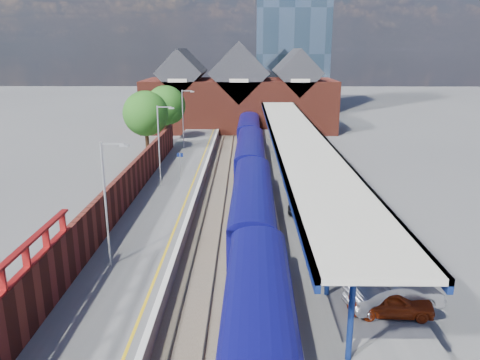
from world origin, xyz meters
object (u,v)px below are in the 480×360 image
(parked_car_blue, at_px, (326,177))
(parked_car_red, at_px, (390,301))
(platform_sign, at_px, (180,161))
(parked_car_silver, at_px, (394,294))
(lamp_post_b, at_px, (108,197))
(lamp_post_d, at_px, (184,116))
(lamp_post_c, at_px, (160,141))
(parked_car_dark, at_px, (321,207))
(train, at_px, (251,173))

(parked_car_blue, bearing_deg, parked_car_red, 162.64)
(platform_sign, height_order, parked_car_silver, platform_sign)
(lamp_post_b, relative_size, parked_car_silver, 1.56)
(lamp_post_d, bearing_deg, parked_car_red, -69.28)
(parked_car_silver, bearing_deg, lamp_post_d, 6.83)
(lamp_post_c, xyz_separation_m, parked_car_dark, (12.81, -7.94, -3.30))
(lamp_post_c, height_order, lamp_post_d, same)
(lamp_post_c, height_order, platform_sign, lamp_post_c)
(lamp_post_b, relative_size, parked_car_red, 1.82)
(lamp_post_d, bearing_deg, parked_car_dark, -61.85)
(lamp_post_b, height_order, parked_car_red, lamp_post_b)
(lamp_post_d, height_order, parked_car_red, lamp_post_d)
(platform_sign, bearing_deg, lamp_post_c, -124.26)
(parked_car_silver, relative_size, parked_car_dark, 0.94)
(lamp_post_d, bearing_deg, platform_sign, -84.44)
(lamp_post_d, relative_size, parked_car_red, 1.82)
(platform_sign, bearing_deg, train, -16.19)
(train, distance_m, parked_car_blue, 6.79)
(parked_car_blue, bearing_deg, platform_sign, 69.65)
(parked_car_silver, height_order, parked_car_blue, parked_car_silver)
(train, height_order, lamp_post_c, lamp_post_c)
(lamp_post_b, xyz_separation_m, platform_sign, (1.36, 18.00, -2.30))
(parked_car_red, bearing_deg, lamp_post_c, 36.88)
(lamp_post_d, bearing_deg, parked_car_blue, -46.02)
(platform_sign, xyz_separation_m, parked_car_blue, (13.21, -1.10, -1.16))
(parked_car_silver, xyz_separation_m, parked_car_dark, (-1.41, 12.35, -0.05))
(train, distance_m, parked_car_red, 21.74)
(lamp_post_b, relative_size, lamp_post_c, 1.00)
(parked_car_red, relative_size, parked_car_dark, 0.80)
(lamp_post_b, xyz_separation_m, lamp_post_d, (0.00, 32.00, 0.00))
(train, height_order, parked_car_red, train)
(lamp_post_b, relative_size, platform_sign, 2.80)
(lamp_post_c, xyz_separation_m, parked_car_blue, (14.57, 0.90, -3.46))
(lamp_post_c, bearing_deg, parked_car_dark, -31.80)
(lamp_post_b, xyz_separation_m, parked_car_silver, (14.22, -4.29, -3.25))
(lamp_post_c, xyz_separation_m, platform_sign, (1.36, 2.00, -2.30))
(train, relative_size, lamp_post_d, 9.42)
(parked_car_red, distance_m, parked_car_silver, 0.57)
(parked_car_dark, bearing_deg, train, 36.34)
(parked_car_dark, bearing_deg, lamp_post_c, 62.95)
(parked_car_dark, distance_m, parked_car_blue, 9.02)
(train, distance_m, parked_car_dark, 9.47)
(lamp_post_b, height_order, parked_car_silver, lamp_post_b)
(parked_car_red, height_order, parked_car_silver, parked_car_silver)
(lamp_post_c, height_order, parked_car_red, lamp_post_c)
(lamp_post_c, height_order, parked_car_blue, lamp_post_c)
(lamp_post_b, bearing_deg, parked_car_red, -18.89)
(lamp_post_b, relative_size, parked_car_blue, 1.84)
(lamp_post_c, distance_m, parked_car_silver, 24.99)
(lamp_post_d, xyz_separation_m, parked_car_red, (13.90, -36.76, -3.34))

